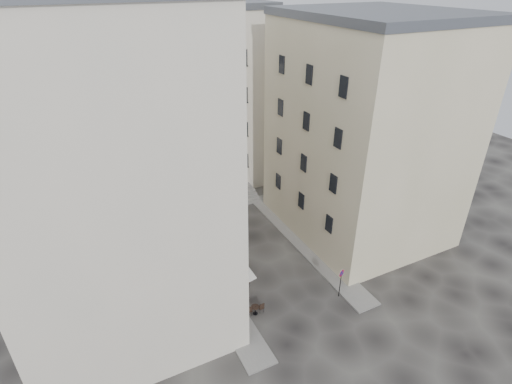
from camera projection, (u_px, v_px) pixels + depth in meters
ground at (274, 278)px, 31.20m from camera, size 90.00×90.00×0.00m
sidewalk_left at (202, 264)px, 32.56m from camera, size 2.00×22.00×0.12m
sidewalk_right at (302, 242)px, 35.28m from camera, size 2.00×18.00×0.12m
building_left at (104, 170)px, 24.51m from camera, size 12.20×16.20×20.60m
building_right at (366, 130)px, 33.56m from camera, size 12.20×14.20×18.60m
building_back at (179, 101)px, 41.25m from camera, size 18.20×10.20×18.60m
cafe_storefront at (216, 267)px, 29.40m from camera, size 1.74×7.30×3.50m
stone_steps at (215, 201)px, 40.88m from camera, size 9.00×3.15×0.80m
bollard_near at (241, 294)px, 28.90m from camera, size 0.12×0.12×0.98m
bollard_mid at (223, 266)px, 31.65m from camera, size 0.12×0.12×0.98m
bollard_far at (208, 242)px, 34.40m from camera, size 0.12×0.12×0.98m
no_parking_sign at (341, 278)px, 28.57m from camera, size 0.53×0.22×2.45m
bistro_table_a at (255, 309)px, 27.68m from camera, size 1.24×0.58×0.87m
bistro_table_b at (242, 284)px, 29.98m from camera, size 1.17×0.55×0.82m
bistro_table_c at (230, 275)px, 30.82m from camera, size 1.15×0.54×0.81m
bistro_table_d at (220, 258)px, 32.74m from camera, size 1.14×0.53×0.80m
bistro_table_e at (214, 257)px, 32.76m from camera, size 1.24×0.58×0.87m
pedestrian at (234, 271)px, 30.69m from camera, size 0.61×0.43×1.59m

